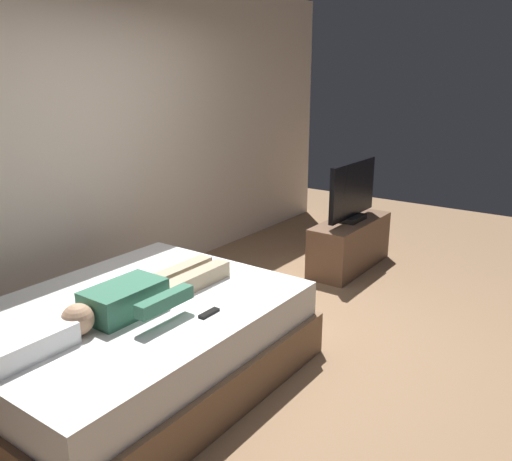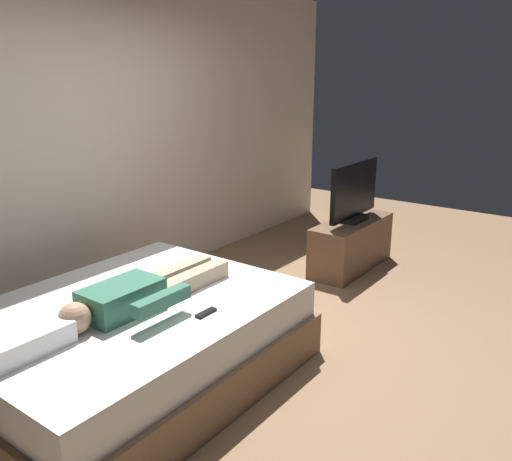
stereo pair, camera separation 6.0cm
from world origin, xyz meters
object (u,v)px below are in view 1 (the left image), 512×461
(bed, at_px, (132,344))
(tv_stand, at_px, (350,244))
(remote, at_px, (209,313))
(tv, at_px, (352,193))
(pillow, at_px, (21,341))
(person, at_px, (142,294))

(bed, bearing_deg, tv_stand, -4.23)
(tv_stand, bearing_deg, remote, -173.28)
(bed, xyz_separation_m, tv, (2.71, -0.20, 0.52))
(remote, bearing_deg, bed, 109.84)
(pillow, distance_m, tv, 3.44)
(remote, height_order, tv, tv)
(pillow, xyz_separation_m, person, (0.75, -0.09, 0.02))
(bed, bearing_deg, pillow, 180.00)
(remote, distance_m, tv_stand, 2.57)
(pillow, height_order, tv, tv)
(pillow, bearing_deg, person, -7.17)
(bed, distance_m, tv_stand, 2.72)
(bed, distance_m, person, 0.37)
(person, relative_size, tv_stand, 1.15)
(pillow, relative_size, tv, 0.55)
(pillow, distance_m, tv_stand, 3.46)
(remote, bearing_deg, tv, 6.72)
(person, distance_m, tv_stand, 2.71)
(pillow, relative_size, remote, 3.20)
(tv_stand, xyz_separation_m, tv, (0.00, 0.00, 0.53))
(tv_stand, distance_m, tv, 0.53)
(pillow, bearing_deg, tv, -3.34)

